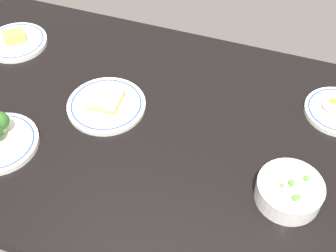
% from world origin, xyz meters
% --- Properties ---
extents(dining_table, '(1.60, 0.88, 0.04)m').
position_xyz_m(dining_table, '(0.00, 0.00, 0.02)').
color(dining_table, black).
rests_on(dining_table, ground).
extents(plate_cheese, '(0.20, 0.20, 0.05)m').
position_xyz_m(plate_cheese, '(-0.60, 0.19, 0.05)').
color(plate_cheese, white).
rests_on(plate_cheese, dining_table).
extents(bowl_peas, '(0.16, 0.16, 0.07)m').
position_xyz_m(bowl_peas, '(0.34, -0.11, 0.07)').
color(bowl_peas, white).
rests_on(bowl_peas, dining_table).
extents(plate_sandwich, '(0.23, 0.23, 0.05)m').
position_xyz_m(plate_sandwich, '(-0.20, 0.03, 0.05)').
color(plate_sandwich, white).
rests_on(plate_sandwich, dining_table).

